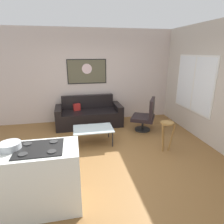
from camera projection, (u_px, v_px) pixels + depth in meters
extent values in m
cube|color=brown|center=(101.00, 158.00, 4.03)|extent=(6.40, 6.40, 0.04)
cube|color=beige|center=(89.00, 76.00, 5.86)|extent=(6.40, 0.05, 2.80)
cube|color=beige|center=(211.00, 85.00, 4.37)|extent=(0.05, 6.40, 2.80)
cube|color=black|center=(89.00, 118.00, 5.70)|extent=(1.59, 0.85, 0.45)
cube|color=black|center=(88.00, 102.00, 5.87)|extent=(1.57, 0.20, 0.41)
cube|color=black|center=(59.00, 118.00, 5.49)|extent=(0.20, 0.81, 0.61)
cube|color=black|center=(118.00, 114.00, 5.87)|extent=(0.20, 0.81, 0.61)
cube|color=#A4201D|center=(77.00, 107.00, 5.67)|extent=(0.22, 0.14, 0.20)
cube|color=silver|center=(93.00, 129.00, 4.54)|extent=(0.94, 0.62, 0.02)
cylinder|color=#232326|center=(76.00, 142.00, 4.28)|extent=(0.03, 0.03, 0.37)
cylinder|color=#232326|center=(113.00, 139.00, 4.44)|extent=(0.03, 0.03, 0.37)
cylinder|color=#232326|center=(76.00, 133.00, 4.77)|extent=(0.03, 0.03, 0.37)
cylinder|color=#232326|center=(109.00, 131.00, 4.92)|extent=(0.03, 0.03, 0.37)
cylinder|color=black|center=(142.00, 129.00, 5.41)|extent=(0.43, 0.43, 0.04)
cylinder|color=black|center=(143.00, 123.00, 5.36)|extent=(0.06, 0.06, 0.34)
cube|color=black|center=(143.00, 118.00, 5.31)|extent=(0.81, 0.82, 0.10)
cube|color=black|center=(152.00, 108.00, 5.15)|extent=(0.37, 0.58, 0.51)
cylinder|color=olive|center=(167.00, 123.00, 4.13)|extent=(0.29, 0.29, 0.03)
cylinder|color=olive|center=(163.00, 135.00, 4.34)|extent=(0.04, 0.12, 0.64)
cylinder|color=olive|center=(163.00, 139.00, 4.15)|extent=(0.12, 0.09, 0.64)
cylinder|color=olive|center=(172.00, 138.00, 4.19)|extent=(0.12, 0.09, 0.64)
cube|color=white|center=(22.00, 181.00, 2.57)|extent=(1.56, 0.61, 0.92)
cube|color=black|center=(39.00, 148.00, 2.48)|extent=(0.60, 0.49, 0.01)
cylinder|color=#2D2D2D|center=(23.00, 154.00, 2.32)|extent=(0.11, 0.11, 0.01)
cylinder|color=#2D2D2D|center=(52.00, 151.00, 2.38)|extent=(0.11, 0.11, 0.01)
cylinder|color=#2D2D2D|center=(28.00, 144.00, 2.58)|extent=(0.11, 0.11, 0.01)
cylinder|color=#2D2D2D|center=(54.00, 142.00, 2.64)|extent=(0.11, 0.11, 0.01)
cylinder|color=silver|center=(10.00, 149.00, 2.47)|extent=(0.15, 0.15, 0.01)
cylinder|color=silver|center=(10.00, 146.00, 2.46)|extent=(0.27, 0.27, 0.09)
cube|color=black|center=(87.00, 72.00, 5.77)|extent=(1.18, 0.01, 0.73)
cube|color=brown|center=(87.00, 72.00, 5.76)|extent=(1.13, 0.02, 0.68)
cylinder|color=beige|center=(87.00, 69.00, 5.72)|extent=(0.30, 0.01, 0.30)
cube|color=silver|center=(194.00, 84.00, 4.95)|extent=(0.02, 1.56, 1.45)
cube|color=white|center=(194.00, 84.00, 4.94)|extent=(0.01, 1.48, 1.37)
cube|color=silver|center=(193.00, 84.00, 4.94)|extent=(0.01, 0.04, 1.37)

